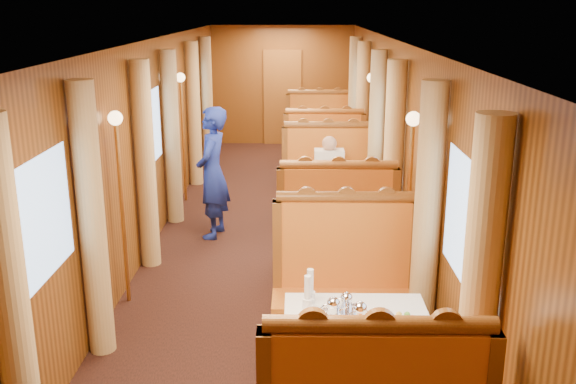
{
  "coord_description": "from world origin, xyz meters",
  "views": [
    {
      "loc": [
        0.31,
        -7.71,
        2.91
      ],
      "look_at": [
        0.22,
        -1.37,
        1.05
      ],
      "focal_mm": 40.0,
      "sensor_mm": 36.0,
      "label": 1
    }
  ],
  "objects_px": {
    "banquette_far_aft": "(319,138)",
    "table_mid": "(331,213)",
    "banquette_mid_aft": "(328,187)",
    "steward": "(212,173)",
    "teapot_right": "(360,316)",
    "passenger": "(329,171)",
    "banquette_near_aft": "(346,295)",
    "table_far": "(321,152)",
    "banquette_mid_fwd": "(336,237)",
    "rose_vase_mid": "(331,171)",
    "fruit_plate": "(404,320)",
    "table_near": "(355,361)",
    "tea_tray": "(345,317)",
    "teapot_back": "(346,305)",
    "teapot_left": "(333,311)",
    "banquette_far_fwd": "(324,163)",
    "rose_vase_far": "(324,122)"
  },
  "relations": [
    {
      "from": "banquette_far_aft",
      "to": "table_mid",
      "type": "bearing_deg",
      "value": -90.0
    },
    {
      "from": "banquette_mid_aft",
      "to": "steward",
      "type": "relative_size",
      "value": 0.79
    },
    {
      "from": "teapot_right",
      "to": "passenger",
      "type": "xyz_separation_m",
      "value": [
        -0.0,
        4.39,
        -0.07
      ]
    },
    {
      "from": "banquette_near_aft",
      "to": "teapot_right",
      "type": "height_order",
      "value": "banquette_near_aft"
    },
    {
      "from": "table_mid",
      "to": "table_far",
      "type": "bearing_deg",
      "value": 90.0
    },
    {
      "from": "banquette_mid_fwd",
      "to": "steward",
      "type": "bearing_deg",
      "value": 141.7
    },
    {
      "from": "banquette_near_aft",
      "to": "rose_vase_mid",
      "type": "height_order",
      "value": "banquette_near_aft"
    },
    {
      "from": "table_mid",
      "to": "rose_vase_mid",
      "type": "distance_m",
      "value": 0.55
    },
    {
      "from": "banquette_far_aft",
      "to": "fruit_plate",
      "type": "distance_m",
      "value": 8.14
    },
    {
      "from": "table_near",
      "to": "banquette_near_aft",
      "type": "relative_size",
      "value": 0.78
    },
    {
      "from": "banquette_near_aft",
      "to": "table_mid",
      "type": "height_order",
      "value": "banquette_near_aft"
    },
    {
      "from": "table_mid",
      "to": "banquette_mid_fwd",
      "type": "distance_m",
      "value": 1.02
    },
    {
      "from": "tea_tray",
      "to": "teapot_back",
      "type": "distance_m",
      "value": 0.1
    },
    {
      "from": "table_far",
      "to": "banquette_far_aft",
      "type": "relative_size",
      "value": 0.78
    },
    {
      "from": "teapot_left",
      "to": "teapot_back",
      "type": "distance_m",
      "value": 0.15
    },
    {
      "from": "tea_tray",
      "to": "steward",
      "type": "relative_size",
      "value": 0.2
    },
    {
      "from": "tea_tray",
      "to": "teapot_right",
      "type": "relative_size",
      "value": 2.06
    },
    {
      "from": "teapot_right",
      "to": "banquette_mid_aft",
      "type": "bearing_deg",
      "value": 67.0
    },
    {
      "from": "banquette_mid_aft",
      "to": "fruit_plate",
      "type": "height_order",
      "value": "banquette_mid_aft"
    },
    {
      "from": "banquette_near_aft",
      "to": "table_mid",
      "type": "xyz_separation_m",
      "value": [
        0.0,
        2.49,
        -0.05
      ]
    },
    {
      "from": "teapot_back",
      "to": "rose_vase_mid",
      "type": "xyz_separation_m",
      "value": [
        0.05,
        3.43,
        0.12
      ]
    },
    {
      "from": "banquette_far_fwd",
      "to": "teapot_right",
      "type": "height_order",
      "value": "banquette_far_fwd"
    },
    {
      "from": "teapot_right",
      "to": "steward",
      "type": "bearing_deg",
      "value": 88.52
    },
    {
      "from": "table_far",
      "to": "steward",
      "type": "xyz_separation_m",
      "value": [
        -1.51,
        -3.32,
        0.47
      ]
    },
    {
      "from": "tea_tray",
      "to": "banquette_mid_fwd",
      "type": "bearing_deg",
      "value": 87.95
    },
    {
      "from": "tea_tray",
      "to": "rose_vase_far",
      "type": "xyz_separation_m",
      "value": [
        0.13,
        7.03,
        0.17
      ]
    },
    {
      "from": "banquette_mid_fwd",
      "to": "tea_tray",
      "type": "distance_m",
      "value": 2.55
    },
    {
      "from": "table_far",
      "to": "rose_vase_far",
      "type": "bearing_deg",
      "value": -29.72
    },
    {
      "from": "banquette_mid_fwd",
      "to": "teapot_left",
      "type": "bearing_deg",
      "value": -93.92
    },
    {
      "from": "banquette_near_aft",
      "to": "teapot_right",
      "type": "relative_size",
      "value": 8.11
    },
    {
      "from": "banquette_far_fwd",
      "to": "passenger",
      "type": "xyz_separation_m",
      "value": [
        -0.0,
        -1.76,
        0.32
      ]
    },
    {
      "from": "teapot_right",
      "to": "table_mid",
      "type": "bearing_deg",
      "value": 67.01
    },
    {
      "from": "banquette_far_fwd",
      "to": "fruit_plate",
      "type": "height_order",
      "value": "banquette_far_fwd"
    },
    {
      "from": "rose_vase_mid",
      "to": "banquette_far_aft",
      "type": "bearing_deg",
      "value": 89.74
    },
    {
      "from": "banquette_mid_aft",
      "to": "teapot_back",
      "type": "bearing_deg",
      "value": -90.96
    },
    {
      "from": "teapot_left",
      "to": "banquette_far_fwd",
      "type": "bearing_deg",
      "value": 97.48
    },
    {
      "from": "banquette_far_fwd",
      "to": "rose_vase_mid",
      "type": "bearing_deg",
      "value": -90.47
    },
    {
      "from": "banquette_mid_aft",
      "to": "passenger",
      "type": "xyz_separation_m",
      "value": [
        -0.0,
        -0.28,
        0.32
      ]
    },
    {
      "from": "table_mid",
      "to": "fruit_plate",
      "type": "xyz_separation_m",
      "value": [
        0.32,
        -3.62,
        0.39
      ]
    },
    {
      "from": "steward",
      "to": "passenger",
      "type": "distance_m",
      "value": 1.61
    },
    {
      "from": "steward",
      "to": "passenger",
      "type": "height_order",
      "value": "steward"
    },
    {
      "from": "banquette_far_aft",
      "to": "banquette_near_aft",
      "type": "bearing_deg",
      "value": -90.0
    },
    {
      "from": "banquette_far_aft",
      "to": "tea_tray",
      "type": "distance_m",
      "value": 8.07
    },
    {
      "from": "teapot_right",
      "to": "teapot_left",
      "type": "bearing_deg",
      "value": 131.41
    },
    {
      "from": "table_far",
      "to": "passenger",
      "type": "height_order",
      "value": "passenger"
    },
    {
      "from": "teapot_right",
      "to": "teapot_back",
      "type": "distance_m",
      "value": 0.21
    },
    {
      "from": "banquette_far_fwd",
      "to": "banquette_near_aft",
      "type": "bearing_deg",
      "value": -90.0
    },
    {
      "from": "banquette_near_aft",
      "to": "tea_tray",
      "type": "distance_m",
      "value": 1.11
    },
    {
      "from": "banquette_mid_aft",
      "to": "teapot_right",
      "type": "height_order",
      "value": "banquette_mid_aft"
    },
    {
      "from": "table_near",
      "to": "tea_tray",
      "type": "bearing_deg",
      "value": -153.5
    }
  ]
}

